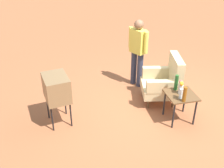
{
  "coord_description": "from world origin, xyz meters",
  "views": [
    {
      "loc": [
        4.67,
        -2.1,
        3.37
      ],
      "look_at": [
        0.02,
        -1.03,
        0.65
      ],
      "focal_mm": 43.5,
      "sensor_mm": 36.0,
      "label": 1
    }
  ],
  "objects": [
    {
      "name": "tv_on_stand",
      "position": [
        0.17,
        -2.13,
        0.78
      ],
      "size": [
        0.67,
        0.54,
        1.03
      ],
      "color": "black",
      "rests_on": "ground"
    },
    {
      "name": "person_standing",
      "position": [
        -0.95,
        -0.19,
        0.94
      ],
      "size": [
        0.51,
        0.37,
        1.64
      ],
      "color": "#2D3347",
      "rests_on": "ground"
    },
    {
      "name": "ground_plane",
      "position": [
        0.0,
        0.0,
        0.0
      ],
      "size": [
        60.0,
        60.0,
        0.0
      ],
      "primitive_type": "plane",
      "color": "#A05B38"
    },
    {
      "name": "flower_vase",
      "position": [
        0.59,
        0.2,
        0.75
      ],
      "size": [
        0.15,
        0.1,
        0.27
      ],
      "color": "silver",
      "rests_on": "side_table"
    },
    {
      "name": "side_table",
      "position": [
        0.63,
        0.21,
        0.51
      ],
      "size": [
        0.56,
        0.56,
        0.6
      ],
      "color": "black",
      "rests_on": "ground"
    },
    {
      "name": "bottle_short_clear",
      "position": [
        0.75,
        0.13,
        0.7
      ],
      "size": [
        0.06,
        0.06,
        0.2
      ],
      "primitive_type": "cylinder",
      "color": "silver",
      "rests_on": "side_table"
    },
    {
      "name": "bottle_tall_amber",
      "position": [
        0.86,
        0.14,
        0.75
      ],
      "size": [
        0.07,
        0.07,
        0.3
      ],
      "primitive_type": "cylinder",
      "color": "brown",
      "rests_on": "side_table"
    },
    {
      "name": "bottle_wine_green",
      "position": [
        0.43,
        0.17,
        0.76
      ],
      "size": [
        0.07,
        0.07,
        0.32
      ],
      "primitive_type": "cylinder",
      "color": "#1E5623",
      "rests_on": "side_table"
    },
    {
      "name": "armchair",
      "position": [
        -0.11,
        0.18,
        0.5
      ],
      "size": [
        0.9,
        0.92,
        1.06
      ],
      "color": "brown",
      "rests_on": "ground"
    }
  ]
}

